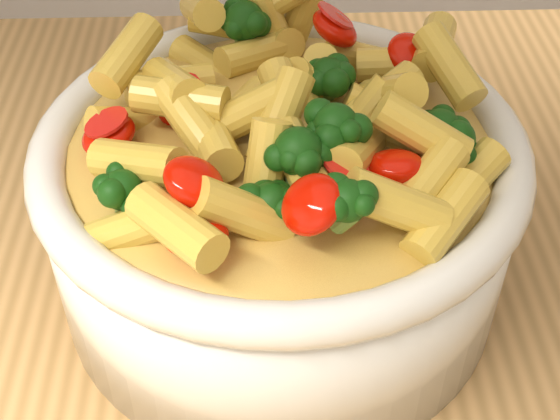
{
  "coord_description": "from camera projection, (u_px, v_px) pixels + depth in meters",
  "views": [
    {
      "loc": [
        -0.12,
        -0.25,
        1.25
      ],
      "look_at": [
        -0.11,
        0.07,
        0.96
      ],
      "focal_mm": 50.0,
      "sensor_mm": 36.0,
      "label": 1
    }
  ],
  "objects": [
    {
      "name": "serving_bowl",
      "position": [
        280.0,
        208.0,
        0.44
      ],
      "size": [
        0.26,
        0.26,
        0.11
      ],
      "color": "silver",
      "rests_on": "table"
    },
    {
      "name": "pasta_salad",
      "position": [
        280.0,
        105.0,
        0.39
      ],
      "size": [
        0.21,
        0.21,
        0.05
      ],
      "color": "gold",
      "rests_on": "serving_bowl"
    }
  ]
}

